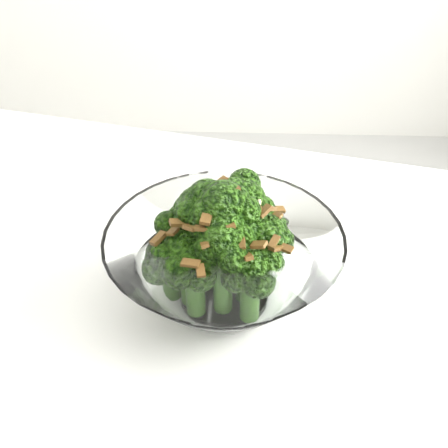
{
  "coord_description": "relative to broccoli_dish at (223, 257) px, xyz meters",
  "views": [
    {
      "loc": [
        0.3,
        -0.42,
        1.1
      ],
      "look_at": [
        0.29,
        -0.08,
        0.84
      ],
      "focal_mm": 40.0,
      "sensor_mm": 36.0,
      "label": 1
    }
  ],
  "objects": [
    {
      "name": "broccoli_dish",
      "position": [
        0.0,
        0.0,
        0.0
      ],
      "size": [
        0.21,
        0.21,
        0.13
      ],
      "color": "white",
      "rests_on": "table"
    }
  ]
}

